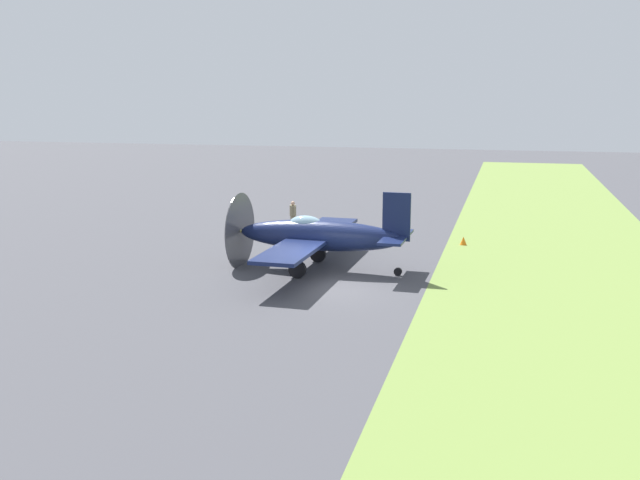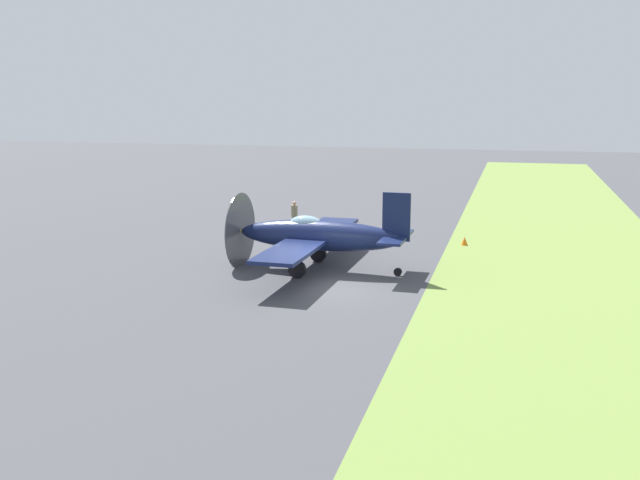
% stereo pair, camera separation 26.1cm
% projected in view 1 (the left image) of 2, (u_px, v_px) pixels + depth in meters
% --- Properties ---
extents(ground_plane, '(160.00, 160.00, 0.00)m').
position_uv_depth(ground_plane, '(328.00, 289.00, 29.08)').
color(ground_plane, '#424247').
extents(grass_verge, '(120.00, 11.00, 0.01)m').
position_uv_depth(grass_verge, '(572.00, 306.00, 26.75)').
color(grass_verge, olive).
rests_on(grass_verge, ground).
extents(airplane_lead, '(10.58, 8.41, 3.79)m').
position_uv_depth(airplane_lead, '(316.00, 235.00, 31.91)').
color(airplane_lead, '#141E47').
rests_on(airplane_lead, ground).
extents(ground_crew_chief, '(0.51, 0.44, 1.73)m').
position_uv_depth(ground_crew_chief, '(241.00, 220.00, 39.72)').
color(ground_crew_chief, '#9E998E').
rests_on(ground_crew_chief, ground).
extents(ground_crew_mechanic, '(0.51, 0.44, 1.73)m').
position_uv_depth(ground_crew_mechanic, '(293.00, 215.00, 41.43)').
color(ground_crew_mechanic, '#847A5B').
rests_on(ground_crew_mechanic, ground).
extents(runway_marker_cone, '(0.36, 0.36, 0.44)m').
position_uv_depth(runway_marker_cone, '(463.00, 241.00, 37.63)').
color(runway_marker_cone, orange).
rests_on(runway_marker_cone, ground).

